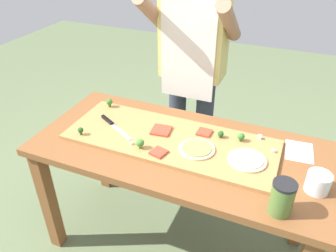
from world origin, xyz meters
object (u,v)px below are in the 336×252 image
at_px(pizza_whole_pesto_green, 197,149).
at_px(broccoli_floret_back_mid, 81,130).
at_px(pizza_whole_cheese_artichoke, 247,160).
at_px(recipe_note, 299,151).
at_px(pizza_slice_near_left, 159,152).
at_px(cheese_crumble_c, 260,137).
at_px(chefs_knife, 112,124).
at_px(broccoli_floret_back_left, 109,102).
at_px(cheese_crumble_b, 132,143).
at_px(pizza_slice_center, 204,132).
at_px(cook_center, 192,61).
at_px(flour_cup, 318,183).
at_px(broccoli_floret_center_left, 241,137).
at_px(broccoli_floret_front_left, 221,134).
at_px(cheese_crumble_a, 273,151).
at_px(broccoli_floret_center_right, 140,143).
at_px(sauce_jar, 282,198).
at_px(pizza_slice_far_right, 161,130).
at_px(prep_table, 178,163).

height_order(pizza_whole_pesto_green, broccoli_floret_back_mid, broccoli_floret_back_mid).
distance_m(pizza_whole_pesto_green, pizza_whole_cheese_artichoke, 0.25).
relative_size(pizza_whole_cheese_artichoke, recipe_note, 1.05).
bearing_deg(pizza_slice_near_left, cheese_crumble_c, 36.17).
distance_m(pizza_whole_pesto_green, cheese_crumble_c, 0.35).
distance_m(chefs_knife, broccoli_floret_back_mid, 0.18).
bearing_deg(broccoli_floret_back_left, cheese_crumble_b, -43.60).
bearing_deg(recipe_note, pizza_slice_center, -173.34).
bearing_deg(chefs_knife, pizza_slice_near_left, -21.49).
relative_size(broccoli_floret_back_mid, cook_center, 0.03).
relative_size(chefs_knife, flour_cup, 2.58).
relative_size(broccoli_floret_center_left, broccoli_floret_front_left, 1.18).
distance_m(chefs_knife, pizza_whole_pesto_green, 0.52).
xyz_separation_m(broccoli_floret_center_left, flour_cup, (0.38, -0.21, -0.01)).
relative_size(broccoli_floret_center_left, cheese_crumble_a, 2.97).
bearing_deg(broccoli_floret_center_right, broccoli_floret_center_left, 29.69).
xyz_separation_m(broccoli_floret_front_left, cheese_crumble_a, (0.28, -0.02, -0.02)).
distance_m(pizza_slice_center, broccoli_floret_center_left, 0.20).
height_order(pizza_whole_cheese_artichoke, sauce_jar, sauce_jar).
distance_m(broccoli_floret_center_left, broccoli_floret_back_left, 0.82).
bearing_deg(pizza_whole_pesto_green, pizza_whole_cheese_artichoke, 2.04).
xyz_separation_m(pizza_slice_far_right, cheese_crumble_b, (-0.09, -0.17, 0.00)).
bearing_deg(flour_cup, broccoli_floret_center_left, 150.74).
distance_m(pizza_whole_pesto_green, pizza_slice_center, 0.16).
xyz_separation_m(prep_table, cheese_crumble_c, (0.38, 0.20, 0.14)).
height_order(pizza_slice_near_left, cheese_crumble_c, cheese_crumble_c).
xyz_separation_m(pizza_slice_near_left, sauce_jar, (0.60, -0.14, 0.05)).
height_order(recipe_note, cook_center, cook_center).
xyz_separation_m(cheese_crumble_c, sauce_jar, (0.16, -0.46, 0.05)).
distance_m(broccoli_floret_center_left, cheese_crumble_c, 0.11).
bearing_deg(pizza_whole_pesto_green, broccoli_floret_back_left, 161.66).
xyz_separation_m(chefs_knife, broccoli_floret_front_left, (0.60, 0.11, 0.02)).
relative_size(pizza_slice_near_left, pizza_slice_center, 0.98).
xyz_separation_m(broccoli_floret_center_left, broccoli_floret_center_right, (-0.45, -0.26, 0.00)).
bearing_deg(pizza_slice_center, cheese_crumble_c, 12.72).
distance_m(broccoli_floret_center_right, broccoli_floret_back_left, 0.48).
relative_size(cheese_crumble_b, sauce_jar, 0.09).
bearing_deg(chefs_knife, cheese_crumble_a, 5.94).
distance_m(pizza_slice_near_left, broccoli_floret_center_left, 0.44).
xyz_separation_m(cheese_crumble_b, recipe_note, (0.80, 0.30, -0.02)).
bearing_deg(cheese_crumble_a, sauce_jar, -78.43).
bearing_deg(pizza_slice_center, chefs_knife, -166.76).
bearing_deg(pizza_slice_near_left, broccoli_floret_center_right, 178.02).
height_order(pizza_whole_cheese_artichoke, cheese_crumble_c, cheese_crumble_c).
xyz_separation_m(broccoli_floret_center_left, cheese_crumble_a, (0.17, -0.03, -0.02)).
bearing_deg(recipe_note, broccoli_floret_back_mid, -163.45).
distance_m(broccoli_floret_back_left, cheese_crumble_c, 0.91).
xyz_separation_m(pizza_whole_pesto_green, cheese_crumble_b, (-0.32, -0.08, -0.00)).
bearing_deg(broccoli_floret_back_mid, cheese_crumble_b, 5.23).
height_order(pizza_slice_center, broccoli_floret_center_left, broccoli_floret_center_left).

